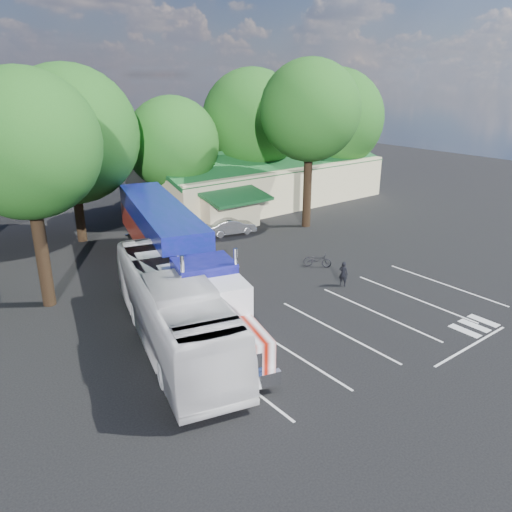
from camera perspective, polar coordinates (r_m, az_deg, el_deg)
ground at (r=29.69m, az=0.73°, el=-4.13°), size 120.00×120.00×0.00m
event_hall at (r=50.57m, az=0.39°, el=8.68°), size 24.20×14.12×5.55m
tree_row_c at (r=39.45m, az=-20.53°, el=12.81°), size 10.00×10.00×13.05m
tree_row_d at (r=44.32m, az=-9.54°, el=12.53°), size 8.00×8.00×10.60m
tree_row_e at (r=49.45m, az=-0.43°, el=15.30°), size 9.60×9.60×12.90m
tree_row_f at (r=55.26m, az=8.94°, el=15.25°), size 10.40×10.40×13.00m
tree_near_left at (r=28.13m, az=-24.87°, el=11.41°), size 7.60×7.60×12.65m
tree_near_right at (r=41.17m, az=6.20°, el=16.16°), size 8.00×8.00×13.50m
semi_truck at (r=29.91m, az=-9.63°, el=1.22°), size 8.42×22.34×4.69m
woman at (r=30.75m, az=9.95°, el=-2.00°), size 0.54×0.66×1.56m
bicycle at (r=33.61m, az=7.03°, el=-0.44°), size 1.69×1.85×0.98m
tour_bus at (r=23.88m, az=-9.46°, el=-5.84°), size 6.27×13.57×3.68m
silver_sedan at (r=40.27m, az=-2.83°, el=3.39°), size 4.12×2.22×1.29m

